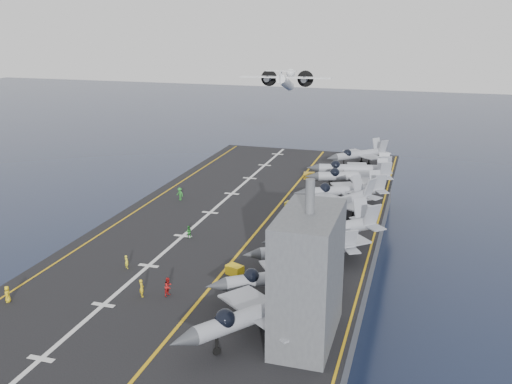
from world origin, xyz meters
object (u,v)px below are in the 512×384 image
(tow_cart_a, at_px, (235,270))
(transport_plane, at_px, (285,83))
(island_superstructure, at_px, (308,262))
(fighter_jet_0, at_px, (257,312))

(tow_cart_a, bearing_deg, transport_plane, 99.83)
(transport_plane, bearing_deg, island_superstructure, -74.78)
(tow_cart_a, bearing_deg, island_superstructure, -45.48)
(fighter_jet_0, bearing_deg, transport_plane, 102.42)
(tow_cart_a, xyz_separation_m, transport_plane, (-13.32, 76.87, 12.68))
(island_superstructure, height_order, fighter_jet_0, island_superstructure)
(fighter_jet_0, xyz_separation_m, tow_cart_a, (-6.30, 12.21, -2.13))
(fighter_jet_0, distance_m, transport_plane, 91.82)
(island_superstructure, relative_size, tow_cart_a, 6.79)
(island_superstructure, xyz_separation_m, tow_cart_a, (-10.50, 10.68, -6.94))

